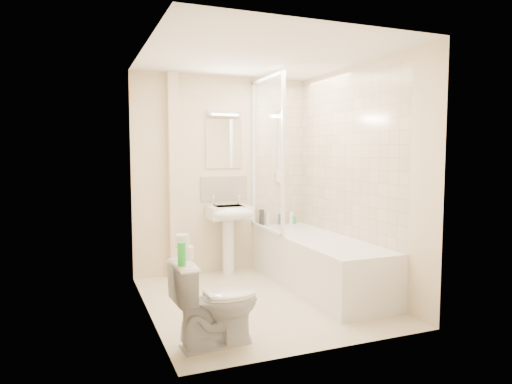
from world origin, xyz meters
name	(u,v)px	position (x,y,z in m)	size (l,w,h in m)	color
floor	(261,300)	(0.00, 0.00, 0.00)	(2.50, 2.50, 0.00)	beige
wall_back	(223,175)	(0.00, 1.25, 1.20)	(2.20, 0.02, 2.40)	beige
wall_left	(147,184)	(-1.10, 0.00, 1.20)	(0.02, 2.50, 2.40)	beige
wall_right	(356,178)	(1.10, 0.00, 1.20)	(0.02, 2.50, 2.40)	beige
ceiling	(261,56)	(0.00, 0.00, 2.40)	(2.20, 2.50, 0.02)	white
tile_back	(279,156)	(0.75, 1.24, 1.42)	(0.70, 0.01, 1.75)	beige
tile_right	(345,157)	(1.09, 0.20, 1.42)	(0.01, 2.10, 1.75)	beige
pipe_boxing	(174,176)	(-0.62, 1.19, 1.20)	(0.12, 0.12, 2.40)	beige
splashback	(224,189)	(0.01, 1.24, 1.03)	(0.60, 0.01, 0.30)	beige
mirror	(224,144)	(0.01, 1.24, 1.58)	(0.46, 0.01, 0.60)	white
strip_light	(224,113)	(0.01, 1.22, 1.95)	(0.42, 0.07, 0.07)	silver
bathtub	(317,261)	(0.75, 0.20, 0.29)	(0.70, 2.10, 0.55)	white
shower_screen	(267,155)	(0.40, 0.80, 1.45)	(0.04, 0.92, 1.80)	white
shower_fixture	(280,147)	(0.75, 1.19, 1.55)	(0.10, 0.16, 0.99)	white
pedestal_sink	(230,220)	(0.01, 1.01, 0.67)	(0.49, 0.46, 0.95)	white
bottle_black_a	(262,218)	(0.48, 1.16, 0.65)	(0.06, 0.06, 0.20)	black
bottle_white_a	(267,219)	(0.56, 1.16, 0.63)	(0.06, 0.06, 0.17)	silver
bottle_blue	(280,219)	(0.74, 1.16, 0.62)	(0.05, 0.05, 0.13)	navy
bottle_white_b	(291,218)	(0.90, 1.16, 0.63)	(0.05, 0.05, 0.15)	white
bottle_green	(294,220)	(0.93, 1.16, 0.60)	(0.06, 0.06, 0.10)	green
toilet	(216,302)	(-0.72, -0.85, 0.34)	(0.69, 0.42, 0.68)	white
toilet_roll_lower	(186,253)	(-0.93, -0.78, 0.72)	(0.12, 0.12, 0.09)	white
toilet_roll_upper	(182,241)	(-0.96, -0.79, 0.82)	(0.10, 0.10, 0.10)	white
green_bottle	(182,254)	(-1.01, -0.99, 0.76)	(0.06, 0.06, 0.17)	green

